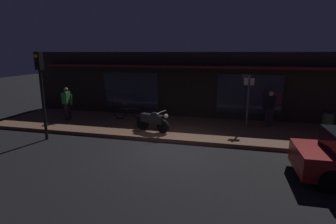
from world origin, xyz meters
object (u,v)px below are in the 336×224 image
(motorcycle, at_px, (153,120))
(person_photographer, at_px, (67,103))
(traffic_light_pole, at_px, (41,80))
(bicycle_parked, at_px, (130,112))
(sign_post, at_px, (248,99))
(trash_bin, at_px, (328,122))
(person_bystander, at_px, (270,108))

(motorcycle, bearing_deg, person_photographer, 168.74)
(motorcycle, bearing_deg, traffic_light_pole, -157.46)
(bicycle_parked, xyz_separation_m, person_photographer, (-3.08, -0.88, 0.52))
(motorcycle, xyz_separation_m, traffic_light_pole, (-4.15, -1.72, 1.83))
(person_photographer, distance_m, sign_post, 9.00)
(bicycle_parked, distance_m, traffic_light_pole, 4.69)
(trash_bin, bearing_deg, sign_post, -177.21)
(person_photographer, height_order, traffic_light_pole, traffic_light_pole)
(person_photographer, relative_size, traffic_light_pole, 0.46)
(bicycle_parked, xyz_separation_m, person_bystander, (6.94, 0.26, 0.52))
(sign_post, relative_size, traffic_light_pole, 0.67)
(bicycle_parked, xyz_separation_m, trash_bin, (9.28, -0.22, 0.11))
(motorcycle, distance_m, sign_post, 4.39)
(sign_post, bearing_deg, trash_bin, 2.79)
(person_bystander, bearing_deg, sign_post, -148.49)
(bicycle_parked, relative_size, person_bystander, 0.95)
(person_bystander, relative_size, sign_post, 0.70)
(trash_bin, bearing_deg, motorcycle, -167.54)
(person_bystander, bearing_deg, traffic_light_pole, -157.42)
(trash_bin, bearing_deg, bicycle_parked, 178.66)
(motorcycle, height_order, sign_post, sign_post)
(person_photographer, relative_size, trash_bin, 1.80)
(traffic_light_pole, bearing_deg, person_photographer, 106.11)
(person_photographer, bearing_deg, motorcycle, -11.26)
(person_photographer, xyz_separation_m, person_bystander, (10.02, 1.14, 0.00))
(trash_bin, bearing_deg, person_photographer, -176.95)
(sign_post, height_order, traffic_light_pole, traffic_light_pole)
(motorcycle, xyz_separation_m, bicycle_parked, (-1.85, 1.86, -0.14))
(person_photographer, height_order, sign_post, sign_post)
(trash_bin, relative_size, traffic_light_pole, 0.26)
(person_photographer, bearing_deg, person_bystander, 6.48)
(bicycle_parked, xyz_separation_m, sign_post, (5.89, -0.38, 1.00))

